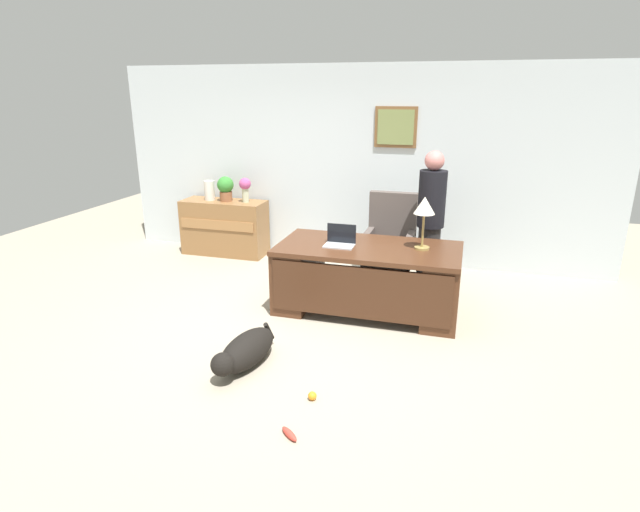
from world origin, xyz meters
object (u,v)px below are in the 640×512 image
object	(u,v)px
dog_toy_ball	(312,396)
vase_empty	(210,190)
armchair	(390,244)
dog_lying	(245,351)
vase_with_flowers	(245,187)
desk_lamp	(424,209)
desk	(367,276)
credenza	(225,227)
dog_toy_bone	(289,434)
person_standing	(430,221)
potted_plant	(226,188)
laptop	(340,240)

from	to	relation	value
dog_toy_ball	vase_empty	bearing A→B (deg)	128.13
armchair	dog_lying	size ratio (longest dim) A/B	1.27
vase_with_flowers	desk_lamp	bearing A→B (deg)	-27.61
vase_empty	dog_toy_ball	size ratio (longest dim) A/B	4.03
desk	armchair	world-z (taller)	armchair
credenza	desk_lamp	world-z (taller)	desk_lamp
armchair	dog_toy_bone	bearing A→B (deg)	-93.18
dog_lying	armchair	bearing A→B (deg)	70.47
desk	desk_lamp	size ratio (longest dim) A/B	3.49
vase_empty	vase_with_flowers	bearing A→B (deg)	0.00
person_standing	dog_lying	distance (m)	2.78
potted_plant	laptop	bearing A→B (deg)	-35.62
person_standing	potted_plant	distance (m)	3.07
desk	desk_lamp	world-z (taller)	desk_lamp
armchair	potted_plant	size ratio (longest dim) A/B	3.15
dog_lying	desk_lamp	size ratio (longest dim) A/B	1.59
credenza	laptop	bearing A→B (deg)	-34.97
potted_plant	dog_toy_ball	world-z (taller)	potted_plant
dog_lying	credenza	bearing A→B (deg)	119.14
dog_lying	person_standing	bearing A→B (deg)	59.12
desk_lamp	vase_empty	bearing A→B (deg)	156.72
credenza	dog_lying	distance (m)	3.43
desk	dog_toy_bone	xyz separation A→B (m)	(-0.09, -2.31, -0.38)
potted_plant	dog_toy_bone	bearing A→B (deg)	-58.60
vase_with_flowers	laptop	bearing A→B (deg)	-40.06
potted_plant	dog_toy_ball	distance (m)	4.17
dog_toy_bone	dog_toy_ball	bearing A→B (deg)	87.35
desk	vase_with_flowers	xyz separation A→B (m)	(-2.10, 1.49, 0.62)
vase_empty	dog_toy_bone	world-z (taller)	vase_empty
dog_lying	vase_with_flowers	size ratio (longest dim) A/B	2.52
credenza	armchair	bearing A→B (deg)	-10.99
desk_lamp	potted_plant	size ratio (longest dim) A/B	1.57
desk_lamp	dog_toy_ball	bearing A→B (deg)	-108.15
desk	dog_toy_ball	bearing A→B (deg)	-92.18
vase_empty	dog_lying	bearing A→B (deg)	-57.86
dog_lying	laptop	size ratio (longest dim) A/B	2.80
laptop	desk_lamp	distance (m)	0.96
person_standing	dog_toy_ball	world-z (taller)	person_standing
dog_toy_ball	potted_plant	bearing A→B (deg)	125.21
dog_lying	laptop	world-z (taller)	laptop
dog_toy_ball	laptop	bearing A→B (deg)	97.47
laptop	vase_empty	xyz separation A→B (m)	(-2.36, 1.51, 0.15)
armchair	vase_empty	size ratio (longest dim) A/B	3.98
potted_plant	vase_with_flowers	bearing A→B (deg)	0.00
person_standing	vase_with_flowers	xyz separation A→B (m)	(-2.68, 0.69, 0.15)
credenza	desk	bearing A→B (deg)	-31.16
dog_toy_bone	desk	bearing A→B (deg)	87.72
dog_lying	desk_lamp	world-z (taller)	desk_lamp
armchair	dog_toy_bone	distance (m)	3.34
dog_toy_bone	potted_plant	bearing A→B (deg)	121.40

